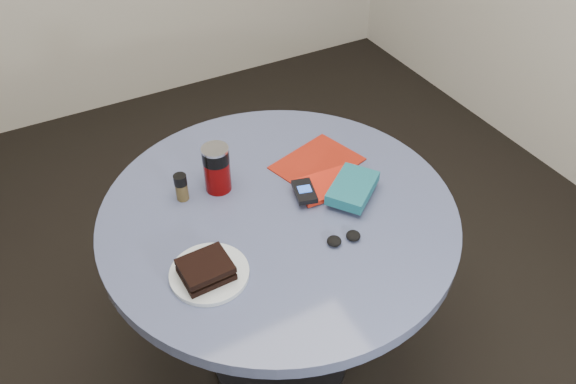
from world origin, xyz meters
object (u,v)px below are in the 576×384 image
sandwich (206,269)px  soda_can (217,169)px  mp3_player (304,191)px  pepper_grinder (181,187)px  magazine (317,163)px  table (279,249)px  novel (353,188)px  red_book (326,186)px  plate (209,273)px  headphones (344,238)px

sandwich → soda_can: 0.34m
soda_can → mp3_player: soda_can is taller
soda_can → mp3_player: bearing=-38.7°
pepper_grinder → magazine: pepper_grinder is taller
table → sandwich: 0.36m
novel → soda_can: bearing=109.0°
pepper_grinder → red_book: (0.38, -0.16, -0.03)m
table → mp3_player: (0.08, 0.00, 0.19)m
plate → soda_can: (0.15, 0.29, 0.07)m
novel → table: bearing=128.2°
sandwich → soda_can: soda_can is taller
soda_can → mp3_player: size_ratio=1.35×
magazine → mp3_player: bearing=-150.2°
headphones → plate: bearing=170.3°
magazine → headphones: (-0.11, -0.31, 0.01)m
magazine → novel: novel is taller
pepper_grinder → plate: bearing=-98.0°
soda_can → pepper_grinder: soda_can is taller
red_book → novel: (0.05, -0.07, 0.02)m
headphones → sandwich: bearing=171.7°
pepper_grinder → headphones: 0.48m
pepper_grinder → sandwich: bearing=-99.6°
plate → pepper_grinder: (0.04, 0.30, 0.04)m
plate → novel: novel is taller
mp3_player → headphones: (0.01, -0.20, -0.02)m
soda_can → mp3_player: (0.20, -0.16, -0.05)m
soda_can → headphones: size_ratio=1.47×
magazine → red_book: bearing=-124.4°
headphones → novel: bearing=49.8°
table → magazine: (0.20, 0.12, 0.17)m
table → novel: size_ratio=6.08×
headphones → pepper_grinder: bearing=130.9°
pepper_grinder → red_book: pepper_grinder is taller
soda_can → headphones: soda_can is taller
pepper_grinder → table: bearing=-37.4°
table → plate: size_ratio=5.08×
magazine → novel: (0.01, -0.18, 0.03)m
magazine → soda_can: bearing=156.2°
sandwich → pepper_grinder: (0.05, 0.31, 0.01)m
plate → magazine: (0.46, 0.25, -0.00)m
headphones → soda_can: bearing=120.0°
sandwich → soda_can: (0.16, 0.30, 0.04)m
magazine → table: bearing=-164.9°
sandwich → magazine: bearing=29.1°
headphones → red_book: bearing=71.1°
sandwich → novel: 0.48m
table → headphones: bearing=-64.3°
soda_can → plate: bearing=-117.0°
sandwich → red_book: size_ratio=0.72×
plate → headphones: 0.36m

